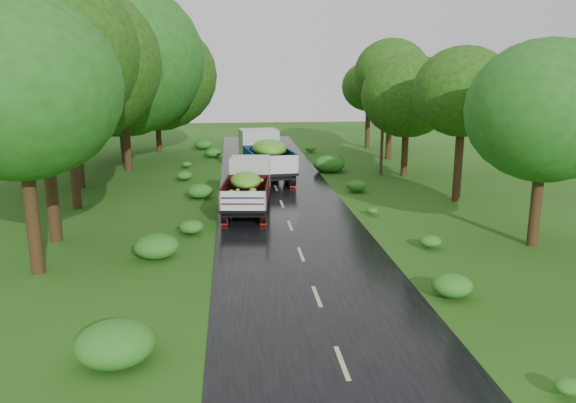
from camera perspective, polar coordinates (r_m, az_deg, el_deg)
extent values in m
plane|color=#1C440E|center=(13.97, 5.51, -16.06)|extent=(120.00, 120.00, 0.00)
cube|color=black|center=(18.41, 2.48, -8.41)|extent=(6.50, 80.00, 0.02)
cube|color=#BFB78C|center=(13.96, 5.51, -15.98)|extent=(0.12, 1.60, 0.00)
cube|color=#BFB78C|center=(17.49, 2.95, -9.59)|extent=(0.12, 1.60, 0.00)
cube|color=#BFB78C|center=(21.20, 1.32, -5.37)|extent=(0.12, 1.60, 0.00)
cube|color=#BFB78C|center=(24.99, 0.20, -2.42)|extent=(0.12, 1.60, 0.00)
cube|color=#BFB78C|center=(28.84, -0.62, -0.25)|extent=(0.12, 1.60, 0.00)
cube|color=#BFB78C|center=(32.72, -1.25, 1.41)|extent=(0.12, 1.60, 0.00)
cube|color=#BFB78C|center=(36.63, -1.74, 2.71)|extent=(0.12, 1.60, 0.00)
cube|color=#BFB78C|center=(40.56, -2.14, 3.77)|extent=(0.12, 1.60, 0.00)
cube|color=#BFB78C|center=(44.50, -2.47, 4.63)|extent=(0.12, 1.60, 0.00)
cube|color=#BFB78C|center=(48.45, -2.75, 5.36)|extent=(0.12, 1.60, 0.00)
cube|color=#BFB78C|center=(52.41, -2.99, 5.97)|extent=(0.12, 1.60, 0.00)
cube|color=black|center=(27.07, -4.12, 0.02)|extent=(2.06, 5.17, 0.25)
cylinder|color=black|center=(28.96, -5.56, 0.61)|extent=(0.34, 0.92, 0.89)
cylinder|color=black|center=(28.83, -2.13, 0.61)|extent=(0.34, 0.92, 0.89)
cylinder|color=black|center=(26.08, -6.21, -0.85)|extent=(0.34, 0.92, 0.89)
cylinder|color=black|center=(25.94, -2.39, -0.86)|extent=(0.34, 0.92, 0.89)
cylinder|color=black|center=(25.20, -6.43, -1.37)|extent=(0.34, 0.92, 0.89)
cylinder|color=black|center=(25.06, -2.49, -1.38)|extent=(0.34, 0.92, 0.89)
cube|color=maroon|center=(24.96, -6.50, -1.98)|extent=(0.31, 0.07, 0.40)
cube|color=maroon|center=(24.82, -2.51, -2.00)|extent=(0.31, 0.07, 0.40)
cube|color=silver|center=(28.83, -3.86, 2.84)|extent=(2.14, 1.90, 1.70)
cube|color=black|center=(26.12, -4.28, -0.04)|extent=(2.45, 4.04, 0.14)
cube|color=#420B0E|center=(26.10, -6.47, 1.02)|extent=(0.47, 3.83, 0.85)
cube|color=#420B0E|center=(25.95, -2.11, 1.02)|extent=(0.47, 3.83, 0.85)
cube|color=#420B0E|center=(27.85, -4.00, 1.86)|extent=(2.05, 0.29, 0.85)
cube|color=silver|center=(24.17, -4.65, 0.06)|extent=(2.05, 0.29, 0.85)
ellipsoid|color=#439C1C|center=(25.90, -4.32, 2.18)|extent=(2.06, 3.39, 0.89)
cube|color=black|center=(34.93, -2.27, 3.31)|extent=(2.63, 6.27, 0.30)
cylinder|color=black|center=(36.93, -4.52, 3.58)|extent=(0.44, 1.11, 1.08)
cylinder|color=black|center=(37.30, -1.33, 3.72)|extent=(0.44, 1.11, 1.08)
cylinder|color=black|center=(33.44, -3.58, 2.56)|extent=(0.44, 1.11, 1.08)
cylinder|color=black|center=(33.85, -0.07, 2.71)|extent=(0.44, 1.11, 1.08)
cylinder|color=black|center=(32.37, -3.25, 2.19)|extent=(0.44, 1.11, 1.08)
cylinder|color=black|center=(32.79, 0.36, 2.36)|extent=(0.44, 1.11, 1.08)
cube|color=maroon|center=(32.07, -3.13, 1.65)|extent=(0.37, 0.09, 0.49)
cube|color=maroon|center=(32.49, 0.51, 1.83)|extent=(0.37, 0.09, 0.49)
cube|color=silver|center=(37.11, -3.00, 5.75)|extent=(2.63, 2.34, 2.05)
cube|color=black|center=(33.80, -1.90, 3.38)|extent=(3.06, 4.93, 0.17)
cube|color=navy|center=(33.49, -3.93, 4.30)|extent=(0.69, 4.62, 1.03)
cube|color=navy|center=(33.95, 0.08, 4.46)|extent=(0.69, 4.62, 1.03)
cube|color=navy|center=(35.91, -2.63, 4.94)|extent=(2.47, 0.41, 1.03)
cube|color=silver|center=(31.50, -1.10, 3.74)|extent=(2.47, 0.41, 1.03)
ellipsoid|color=#439C1C|center=(33.60, -1.92, 5.47)|extent=(2.57, 4.14, 1.08)
cylinder|color=#382616|center=(36.73, 9.61, 8.21)|extent=(0.24, 0.24, 7.21)
cube|color=#382616|center=(36.58, 9.80, 12.99)|extent=(1.25, 0.36, 0.09)
cylinder|color=black|center=(20.37, -24.96, 2.82)|extent=(0.45, 0.45, 7.09)
ellipsoid|color=#143F0C|center=(20.10, -25.73, 10.37)|extent=(3.64, 3.64, 3.27)
cylinder|color=black|center=(23.90, -23.37, 6.05)|extent=(0.48, 0.48, 8.46)
ellipsoid|color=#143F0C|center=(23.76, -24.11, 13.75)|extent=(3.90, 3.90, 3.51)
cylinder|color=black|center=(29.32, -21.18, 6.47)|extent=(0.46, 0.46, 7.50)
ellipsoid|color=#143F0C|center=(29.15, -21.67, 12.03)|extent=(3.25, 3.25, 2.93)
cylinder|color=black|center=(34.53, -20.79, 7.95)|extent=(0.47, 0.47, 8.11)
ellipsoid|color=#143F0C|center=(34.41, -21.23, 13.05)|extent=(4.49, 4.49, 4.04)
cylinder|color=black|center=(39.37, -16.21, 8.75)|extent=(0.47, 0.47, 7.95)
ellipsoid|color=#143F0C|center=(39.26, -16.51, 13.14)|extent=(3.55, 3.55, 3.20)
cylinder|color=black|center=(42.90, -16.61, 9.38)|extent=(0.48, 0.48, 8.41)
ellipsoid|color=#143F0C|center=(42.82, -16.90, 13.65)|extent=(4.94, 4.94, 4.45)
cylinder|color=black|center=(47.51, -13.15, 9.12)|extent=(0.45, 0.45, 7.05)
ellipsoid|color=#143F0C|center=(47.40, -13.33, 12.34)|extent=(4.44, 4.44, 4.00)
cylinder|color=black|center=(23.62, 24.19, 2.87)|extent=(0.42, 0.42, 6.01)
ellipsoid|color=#225114|center=(23.35, 24.73, 8.38)|extent=(3.45, 3.45, 3.11)
cylinder|color=black|center=(30.33, 17.06, 5.99)|extent=(0.43, 0.43, 6.45)
ellipsoid|color=#225114|center=(30.13, 17.39, 10.61)|extent=(3.19, 3.19, 2.87)
cylinder|color=black|center=(36.73, 11.87, 7.02)|extent=(0.42, 0.42, 5.83)
ellipsoid|color=#225114|center=(36.55, 12.04, 10.47)|extent=(3.41, 3.41, 3.07)
cylinder|color=black|center=(43.46, 10.31, 9.08)|extent=(0.46, 0.46, 7.37)
ellipsoid|color=#225114|center=(43.35, 10.47, 12.77)|extent=(3.33, 3.33, 3.00)
cylinder|color=black|center=(49.37, 8.13, 8.86)|extent=(0.42, 0.42, 5.98)
ellipsoid|color=#225114|center=(49.25, 8.22, 11.49)|extent=(3.05, 3.05, 2.75)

